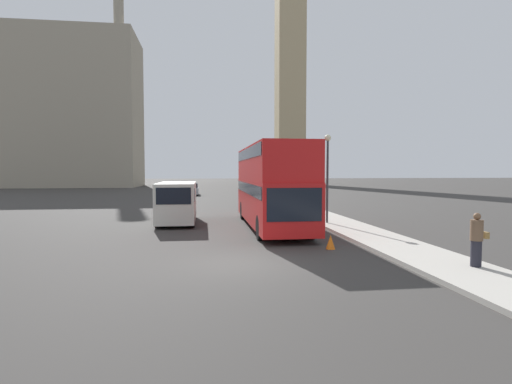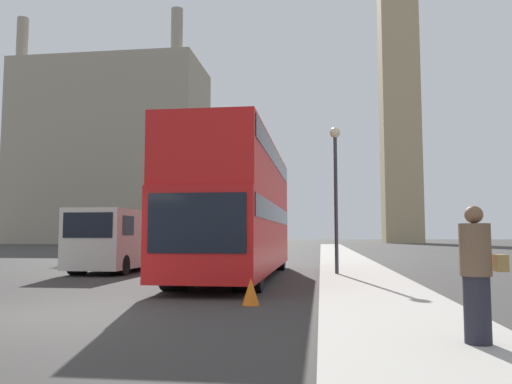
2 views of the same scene
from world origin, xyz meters
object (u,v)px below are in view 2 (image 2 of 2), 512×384
Objects in this scene: clock_tower at (398,49)px; white_van at (119,239)px; pedestrian at (477,274)px; red_double_decker_bus at (238,205)px; street_lamp at (336,175)px; parked_sedan at (236,243)px.

white_van is (-21.70, -69.12, -32.83)m from clock_tower.
pedestrian is (9.69, -12.51, -0.30)m from white_van.
red_double_decker_bus is 3.43m from street_lamp.
pedestrian is (-12.00, -81.63, -33.13)m from clock_tower.
pedestrian is (4.57, -10.10, -1.45)m from red_double_decker_bus.
clock_tower is 11.72× the size of white_van.
white_van is at bearing 127.76° from pedestrian.
street_lamp is (-1.33, 10.51, 2.47)m from pedestrian.
clock_tower is 40.77× the size of pedestrian.
white_van is 8.87m from street_lamp.
street_lamp reaches higher than pedestrian.
white_van is 1.16× the size of street_lamp.
street_lamp reaches higher than red_double_decker_bus.
street_lamp reaches higher than parked_sedan.
white_van is (-5.12, 2.42, -1.14)m from red_double_decker_bus.
clock_tower is at bearing 62.46° from parked_sedan.
street_lamp is at bearing 7.29° from red_double_decker_bus.
red_double_decker_bus reaches higher than parked_sedan.
street_lamp is at bearing -100.62° from clock_tower.
pedestrian is at bearing -76.35° from parked_sedan.
pedestrian is at bearing -52.24° from white_van.
pedestrian is 10.88m from street_lamp.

